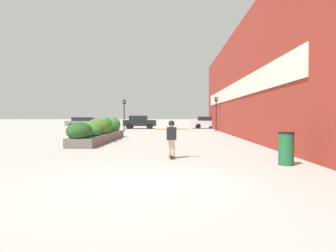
{
  "coord_description": "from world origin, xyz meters",
  "views": [
    {
      "loc": [
        0.54,
        -6.99,
        1.55
      ],
      "look_at": [
        0.13,
        9.84,
        1.0
      ],
      "focal_mm": 32.0,
      "sensor_mm": 36.0,
      "label": 1
    }
  ],
  "objects": [
    {
      "name": "building_wall_right",
      "position": [
        5.39,
        15.47,
        4.07
      ],
      "size": [
        0.67,
        36.98,
        8.16
      ],
      "color": "maroon",
      "rests_on": "ground_plane"
    },
    {
      "name": "trash_bin",
      "position": [
        4.06,
        2.54,
        0.53
      ],
      "size": [
        0.49,
        0.49,
        1.05
      ],
      "color": "#1E5B33",
      "rests_on": "ground_plane"
    },
    {
      "name": "car_center_right",
      "position": [
        -3.92,
        30.27,
        0.86
      ],
      "size": [
        4.0,
        1.96,
        1.63
      ],
      "rotation": [
        0.0,
        0.0,
        -1.57
      ],
      "color": "black",
      "rests_on": "ground_plane"
    },
    {
      "name": "traffic_light_right",
      "position": [
        4.74,
        23.9,
        2.4
      ],
      "size": [
        0.28,
        0.3,
        3.53
      ],
      "color": "black",
      "rests_on": "ground_plane"
    },
    {
      "name": "traffic_light_left",
      "position": [
        -4.74,
        23.73,
        2.23
      ],
      "size": [
        0.28,
        0.3,
        3.25
      ],
      "color": "black",
      "rests_on": "ground_plane"
    },
    {
      "name": "car_center_left",
      "position": [
        -11.01,
        30.54,
        0.77
      ],
      "size": [
        4.38,
        1.98,
        1.42
      ],
      "rotation": [
        0.0,
        0.0,
        -1.57
      ],
      "color": "slate",
      "rests_on": "ground_plane"
    },
    {
      "name": "ground_plane",
      "position": [
        0.0,
        0.0,
        0.0
      ],
      "size": [
        300.0,
        300.0,
        0.0
      ],
      "primitive_type": "plane",
      "color": "#A3A099"
    },
    {
      "name": "car_leftmost",
      "position": [
        4.83,
        31.2,
        0.79
      ],
      "size": [
        4.75,
        1.98,
        1.51
      ],
      "rotation": [
        0.0,
        0.0,
        -1.57
      ],
      "color": "#BCBCC1",
      "rests_on": "ground_plane"
    },
    {
      "name": "skateboarder",
      "position": [
        0.4,
        3.9,
        0.88
      ],
      "size": [
        1.22,
        0.29,
        1.31
      ],
      "rotation": [
        0.0,
        0.0,
        0.17
      ],
      "color": "tan",
      "rests_on": "skateboard"
    },
    {
      "name": "car_rightmost",
      "position": [
        12.38,
        27.32,
        0.8
      ],
      "size": [
        3.84,
        1.97,
        1.53
      ],
      "rotation": [
        0.0,
        0.0,
        1.57
      ],
      "color": "#BCBCC1",
      "rests_on": "ground_plane"
    },
    {
      "name": "skateboard",
      "position": [
        0.4,
        3.9,
        0.07
      ],
      "size": [
        0.3,
        0.58,
        0.09
      ],
      "rotation": [
        0.0,
        0.0,
        0.17
      ],
      "color": "black",
      "rests_on": "ground_plane"
    },
    {
      "name": "planter_box",
      "position": [
        -4.12,
        11.19,
        0.6
      ],
      "size": [
        1.46,
        8.76,
        1.52
      ],
      "color": "#605B54",
      "rests_on": "ground_plane"
    }
  ]
}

